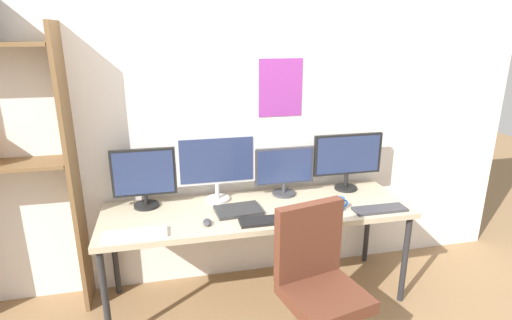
% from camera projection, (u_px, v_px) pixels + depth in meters
% --- Properties ---
extents(wall_back, '(4.60, 0.11, 2.60)m').
position_uv_depth(wall_back, '(245.00, 120.00, 3.16)').
color(wall_back, silver).
rests_on(wall_back, ground_plane).
extents(desk, '(2.20, 0.68, 0.74)m').
position_uv_depth(desk, '(258.00, 215.00, 2.95)').
color(desk, tan).
rests_on(desk, ground_plane).
extents(office_chair, '(0.53, 0.53, 0.99)m').
position_uv_depth(office_chair, '(318.00, 301.00, 2.46)').
color(office_chair, '#2D2D33').
rests_on(office_chair, ground_plane).
extents(monitor_far_left, '(0.45, 0.18, 0.44)m').
position_uv_depth(monitor_far_left, '(144.00, 176.00, 2.90)').
color(monitor_far_left, black).
rests_on(monitor_far_left, desk).
extents(monitor_center_left, '(0.59, 0.18, 0.50)m').
position_uv_depth(monitor_center_left, '(217.00, 163.00, 2.99)').
color(monitor_center_left, silver).
rests_on(monitor_center_left, desk).
extents(monitor_center_right, '(0.46, 0.18, 0.38)m').
position_uv_depth(monitor_center_right, '(284.00, 169.00, 3.13)').
color(monitor_center_right, '#38383D').
rests_on(monitor_center_right, desk).
extents(monitor_far_right, '(0.56, 0.18, 0.46)m').
position_uv_depth(monitor_far_right, '(348.00, 158.00, 3.22)').
color(monitor_far_right, black).
rests_on(monitor_far_right, desk).
extents(keyboard_left, '(0.40, 0.13, 0.02)m').
position_uv_depth(keyboard_left, '(135.00, 234.00, 2.54)').
color(keyboard_left, silver).
rests_on(keyboard_left, desk).
extents(keyboard_center, '(0.35, 0.13, 0.02)m').
position_uv_depth(keyboard_center, '(265.00, 221.00, 2.72)').
color(keyboard_center, black).
rests_on(keyboard_center, desk).
extents(keyboard_right, '(0.38, 0.13, 0.02)m').
position_uv_depth(keyboard_right, '(380.00, 209.00, 2.90)').
color(keyboard_right, '#38383D').
rests_on(keyboard_right, desk).
extents(mouse_left_side, '(0.06, 0.10, 0.03)m').
position_uv_depth(mouse_left_side, '(207.00, 222.00, 2.69)').
color(mouse_left_side, '#38383D').
rests_on(mouse_left_side, desk).
extents(mouse_right_side, '(0.06, 0.10, 0.03)m').
position_uv_depth(mouse_right_side, '(302.00, 217.00, 2.76)').
color(mouse_right_side, black).
rests_on(mouse_right_side, desk).
extents(laptop_closed, '(0.34, 0.25, 0.02)m').
position_uv_depth(laptop_closed, '(238.00, 210.00, 2.88)').
color(laptop_closed, '#2D2D2D').
rests_on(laptop_closed, desk).
extents(coffee_mug, '(0.11, 0.08, 0.09)m').
position_uv_depth(coffee_mug, '(340.00, 204.00, 2.90)').
color(coffee_mug, blue).
rests_on(coffee_mug, desk).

